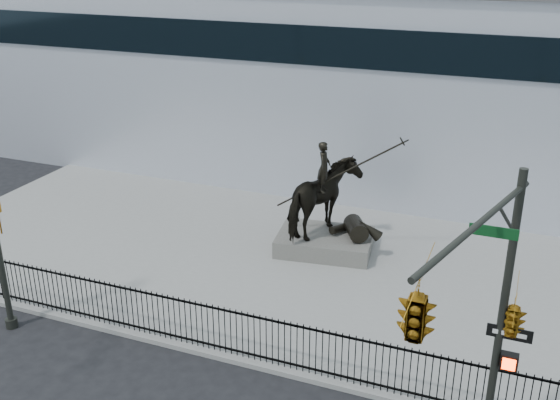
% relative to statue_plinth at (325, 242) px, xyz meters
% --- Properties ---
extents(ground, '(120.00, 120.00, 0.00)m').
position_rel_statue_plinth_xyz_m(ground, '(-0.39, -8.52, -0.48)').
color(ground, black).
rests_on(ground, ground).
extents(plaza, '(30.00, 12.00, 0.15)m').
position_rel_statue_plinth_xyz_m(plaza, '(-0.39, -1.52, -0.40)').
color(plaza, gray).
rests_on(plaza, ground).
extents(building, '(44.00, 14.00, 9.00)m').
position_rel_statue_plinth_xyz_m(building, '(-0.39, 11.48, 4.02)').
color(building, silver).
rests_on(building, ground).
extents(picket_fence, '(22.10, 0.10, 1.50)m').
position_rel_statue_plinth_xyz_m(picket_fence, '(-0.39, -7.27, 0.43)').
color(picket_fence, black).
rests_on(picket_fence, plaza).
extents(statue_plinth, '(3.78, 2.85, 0.65)m').
position_rel_statue_plinth_xyz_m(statue_plinth, '(0.00, 0.00, 0.00)').
color(statue_plinth, '#56534F').
rests_on(statue_plinth, plaza).
extents(equestrian_statue, '(4.43, 3.05, 3.78)m').
position_rel_statue_plinth_xyz_m(equestrian_statue, '(0.07, 0.01, 1.69)').
color(equestrian_statue, black).
rests_on(equestrian_statue, statue_plinth).
extents(traffic_signal_right, '(2.17, 6.86, 7.00)m').
position_rel_statue_plinth_xyz_m(traffic_signal_right, '(6.08, -10.52, 4.37)').
color(traffic_signal_right, '#272923').
rests_on(traffic_signal_right, ground).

